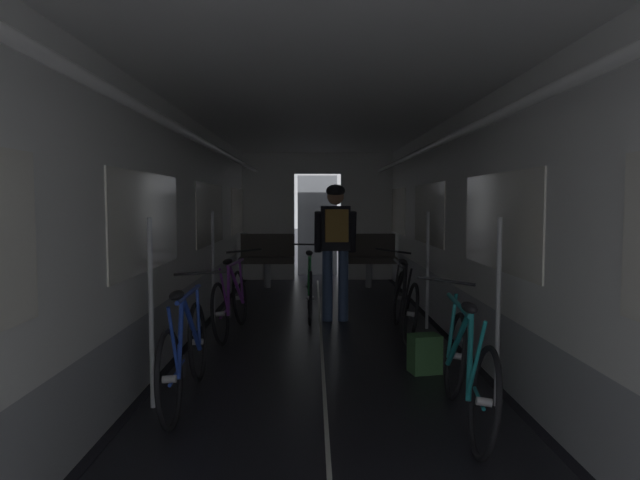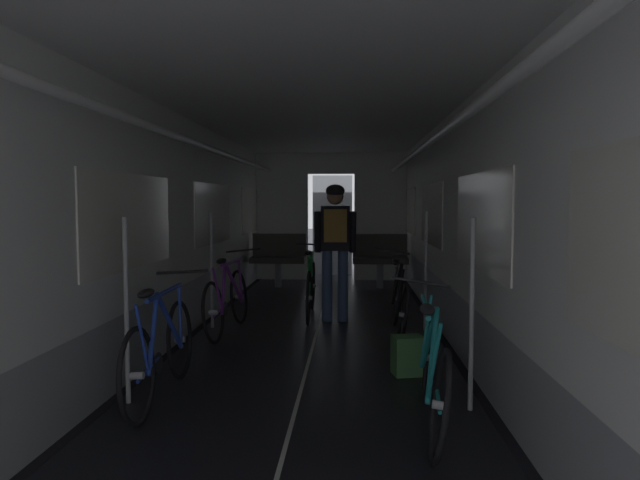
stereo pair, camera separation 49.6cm
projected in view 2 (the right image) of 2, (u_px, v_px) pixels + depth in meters
The scene contains 10 objects.
train_car_shell at pixel (311, 183), 5.62m from camera, with size 3.14×12.34×2.57m.
bench_seat_far_left at pixel (278, 255), 10.21m from camera, with size 0.98×0.51×0.95m.
bench_seat_far_right at pixel (380, 255), 10.11m from camera, with size 0.98×0.51×0.95m.
bicycle_blue at pixel (161, 350), 4.38m from camera, with size 0.44×1.69×0.94m.
bicycle_teal at pixel (434, 372), 3.82m from camera, with size 0.44×1.69×0.96m.
bicycle_black at pixel (400, 302), 6.47m from camera, with size 0.44×1.69×0.96m.
bicycle_purple at pixel (227, 300), 6.60m from camera, with size 0.44×1.69×0.95m.
person_cyclist_aisle at pixel (335, 237), 7.19m from camera, with size 0.54×0.40×1.73m.
bicycle_green_in_aisle at pixel (311, 288), 7.52m from camera, with size 0.44×1.69×0.94m.
backpack_on_floor at pixel (408, 355), 5.01m from camera, with size 0.26×0.20×0.34m, color #3D703D.
Camera 2 is at (0.41, -2.03, 1.51)m, focal length 32.19 mm.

